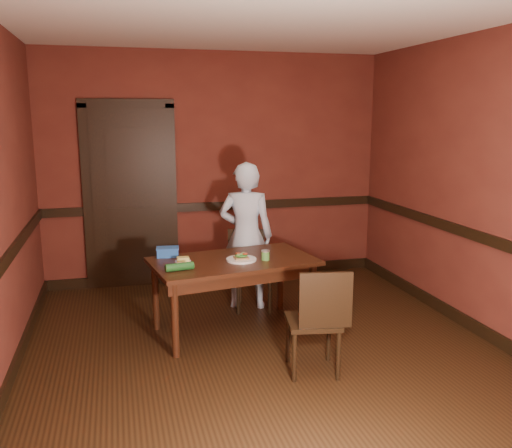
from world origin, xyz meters
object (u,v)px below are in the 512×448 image
dining_table (234,295)px  food_tub (168,252)px  sauce_jar (265,255)px  chair_far (255,271)px  sandwich_plate (241,258)px  cheese_saucer (183,260)px  person (246,236)px  chair_near (313,319)px

dining_table → food_tub: 0.73m
dining_table → sauce_jar: bearing=-27.2°
chair_far → sauce_jar: 0.68m
sandwich_plate → cheese_saucer: sandwich_plate is taller
chair_far → dining_table: bearing=-106.4°
dining_table → sandwich_plate: sandwich_plate is taller
dining_table → chair_far: chair_far is taller
person → sauce_jar: 0.70m
cheese_saucer → food_tub: food_tub is taller
dining_table → food_tub: size_ratio=6.63×
person → sauce_jar: size_ratio=16.81×
sauce_jar → food_tub: size_ratio=0.41×
cheese_saucer → food_tub: 0.25m
person → chair_far: bearing=141.5°
chair_near → cheese_saucer: 1.34m
cheese_saucer → food_tub: (-0.11, 0.23, 0.03)m
chair_near → sauce_jar: chair_near is taller
chair_far → food_tub: chair_far is taller
sauce_jar → cheese_saucer: bearing=170.5°
food_tub → sandwich_plate: bearing=-20.2°
chair_far → chair_near: chair_near is taller
dining_table → person: 0.79m
sauce_jar → food_tub: 0.91m
dining_table → sauce_jar: (0.28, -0.09, 0.39)m
sauce_jar → food_tub: bearing=157.6°
sandwich_plate → food_tub: size_ratio=1.24×
dining_table → chair_near: chair_near is taller
sauce_jar → food_tub: (-0.85, 0.35, -0.00)m
chair_far → chair_near: size_ratio=0.96×
dining_table → chair_near: (0.42, -0.95, 0.08)m
cheese_saucer → food_tub: bearing=116.6°
chair_near → sandwich_plate: 1.00m
sauce_jar → cheese_saucer: size_ratio=0.63×
chair_far → sauce_jar: size_ratio=9.01×
chair_far → chair_near: bearing=-69.8°
person → cheese_saucer: bearing=57.4°
dining_table → chair_far: 0.61m
sandwich_plate → chair_near: bearing=-68.2°
sandwich_plate → dining_table: bearing=140.6°
sauce_jar → cheese_saucer: 0.74m
chair_near → food_tub: bearing=-41.0°
chair_far → food_tub: (-0.90, -0.25, 0.32)m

